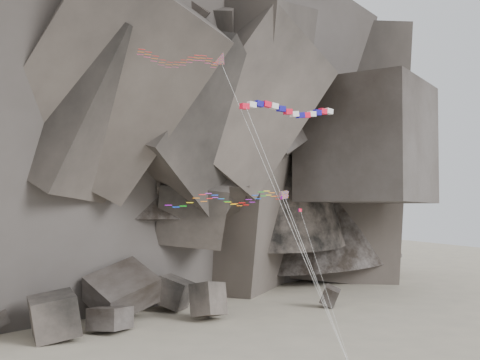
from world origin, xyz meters
name	(u,v)px	position (x,y,z in m)	size (l,w,h in m)	color
headland	(105,71)	(0.00, 70.00, 42.00)	(110.00, 70.00, 84.00)	#554C46
boulder_field	(31,313)	(-18.19, 35.44, 2.21)	(68.99, 17.83, 9.13)	#47423F
delta_kite	(177,59)	(-9.79, 4.43, 30.17)	(17.42, 9.17, 29.57)	red
banner_kite	(290,111)	(0.77, 1.95, 25.75)	(11.22, 7.25, 24.66)	red
parafoil_kite	(224,199)	(-8.03, -1.99, 17.43)	(17.36, 2.77, 16.33)	#CD930B
pennant_kite	(312,247)	(2.21, 0.43, 12.87)	(2.09, 5.87, 14.61)	red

